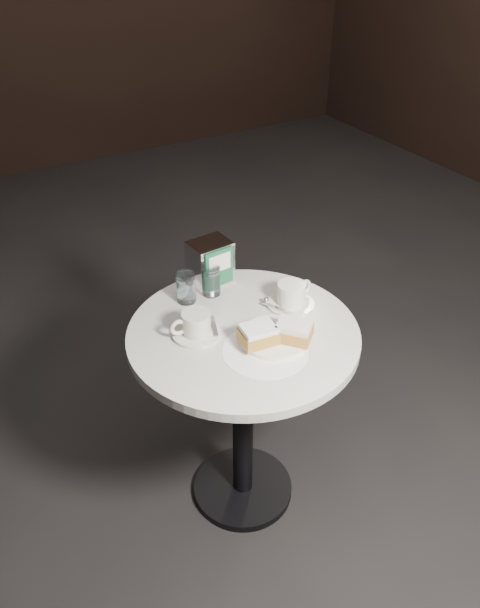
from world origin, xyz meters
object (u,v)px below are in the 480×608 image
object	(u,v)px
cafe_table	(243,380)
napkin_dispenser	(210,263)
coffee_cup_right	(291,296)
coffee_cup_left	(196,326)
beignet_plate	(275,335)
water_glass_right	(211,281)
water_glass_left	(186,288)

from	to	relation	value
cafe_table	napkin_dispenser	xyz separation A→B (m)	(0.04, 0.29, 0.27)
coffee_cup_right	cafe_table	bearing A→B (deg)	-176.55
coffee_cup_left	cafe_table	bearing A→B (deg)	-17.73
coffee_cup_right	beignet_plate	bearing A→B (deg)	-145.90
beignet_plate	coffee_cup_left	size ratio (longest dim) A/B	1.69
water_glass_right	coffee_cup_right	bearing A→B (deg)	-44.56
water_glass_right	napkin_dispenser	world-z (taller)	napkin_dispenser
water_glass_left	napkin_dispenser	world-z (taller)	napkin_dispenser
coffee_cup_right	water_glass_left	bearing A→B (deg)	137.58
water_glass_left	water_glass_right	distance (m)	0.09
cafe_table	coffee_cup_right	size ratio (longest dim) A/B	4.35
cafe_table	coffee_cup_left	xyz separation A→B (m)	(-0.13, 0.05, 0.23)
coffee_cup_right	water_glass_right	xyz separation A→B (m)	(-0.19, 0.19, 0.01)
water_glass_left	cafe_table	bearing A→B (deg)	-71.30
coffee_cup_right	water_glass_left	distance (m)	0.33
coffee_cup_left	water_glass_right	xyz separation A→B (m)	(0.14, 0.17, 0.01)
coffee_cup_right	napkin_dispenser	bearing A→B (deg)	114.41
cafe_table	water_glass_left	xyz separation A→B (m)	(-0.08, 0.23, 0.25)
coffee_cup_left	napkin_dispenser	xyz separation A→B (m)	(0.17, 0.23, 0.04)
cafe_table	water_glass_right	xyz separation A→B (m)	(0.01, 0.23, 0.25)
beignet_plate	water_glass_left	bearing A→B (deg)	111.99
coffee_cup_left	beignet_plate	bearing A→B (deg)	-34.06
cafe_table	napkin_dispenser	world-z (taller)	napkin_dispenser
coffee_cup_right	napkin_dispenser	distance (m)	0.29
water_glass_right	coffee_cup_left	bearing A→B (deg)	-129.19
water_glass_left	napkin_dispenser	bearing A→B (deg)	26.03
cafe_table	water_glass_right	distance (m)	0.33
cafe_table	coffee_cup_left	bearing A→B (deg)	157.80
coffee_cup_left	water_glass_right	distance (m)	0.22
water_glass_left	napkin_dispenser	distance (m)	0.14
cafe_table	coffee_cup_right	distance (m)	0.31
water_glass_left	water_glass_right	bearing A→B (deg)	-1.44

